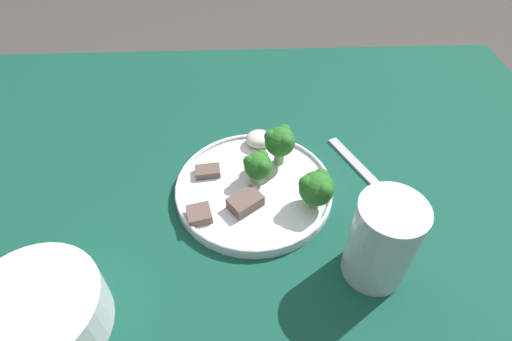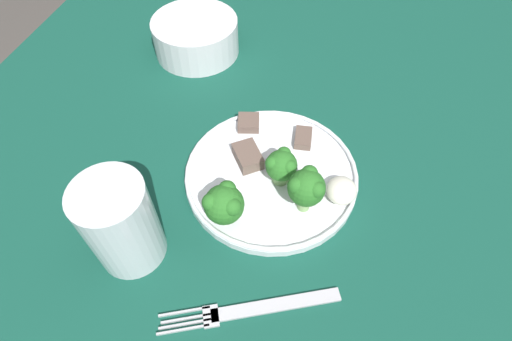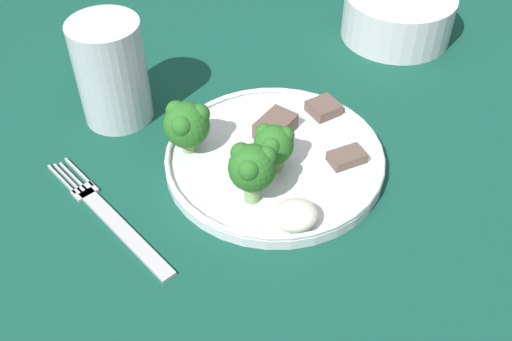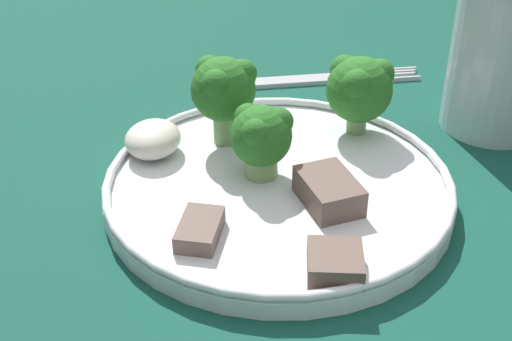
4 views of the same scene
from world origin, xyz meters
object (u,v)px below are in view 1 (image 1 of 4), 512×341
Objects in this scene: dinner_plate at (257,188)px; fork at (371,177)px; cream_bowl at (43,315)px; drinking_glass at (384,244)px.

fork is (-0.18, -0.02, -0.01)m from dinner_plate.
dinner_plate is at bearing -141.27° from cream_bowl.
cream_bowl reaches higher than dinner_plate.
dinner_plate is 1.58× the size of cream_bowl.
dinner_plate is 1.22× the size of fork.
dinner_plate reaches higher than fork.
dinner_plate is 1.92× the size of drinking_glass.
fork is at bearing -172.90° from dinner_plate.
cream_bowl reaches higher than fork.
drinking_glass is (-0.15, 0.14, 0.05)m from dinner_plate.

